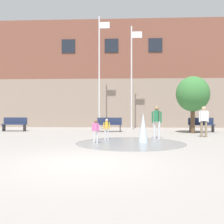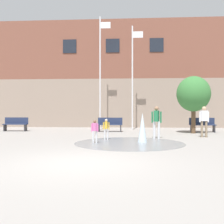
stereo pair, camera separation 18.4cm
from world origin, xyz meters
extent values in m
plane|color=gray|center=(0.00, 0.00, 0.00)|extent=(100.00, 100.00, 0.00)
cube|color=gray|center=(0.00, 17.17, 1.97)|extent=(36.00, 6.00, 3.94)
cube|color=brown|center=(0.00, 17.17, 6.34)|extent=(36.00, 6.00, 4.81)
cube|color=#1E232D|center=(-3.50, 14.15, 6.58)|extent=(1.10, 0.06, 1.10)
cube|color=#1E232D|center=(0.00, 14.15, 6.58)|extent=(1.10, 0.06, 1.10)
cube|color=#1E232D|center=(3.50, 14.15, 6.58)|extent=(1.10, 0.06, 1.10)
cylinder|color=gray|center=(1.32, 4.29, 0.00)|extent=(4.67, 4.67, 0.01)
cone|color=silver|center=(1.88, 4.57, 0.65)|extent=(0.41, 0.41, 1.30)
cube|color=#28282D|center=(-6.93, 10.05, 0.22)|extent=(0.06, 0.40, 0.44)
cube|color=#28282D|center=(-5.53, 10.05, 0.22)|extent=(0.06, 0.40, 0.44)
cube|color=#232D4C|center=(-6.23, 10.05, 0.47)|extent=(1.60, 0.44, 0.05)
cube|color=#232D4C|center=(-6.23, 10.25, 0.70)|extent=(1.60, 0.04, 0.42)
cube|color=#28282D|center=(-0.62, 10.01, 0.22)|extent=(0.06, 0.40, 0.44)
cube|color=#28282D|center=(0.78, 10.01, 0.22)|extent=(0.06, 0.40, 0.44)
cube|color=#232D4C|center=(0.08, 10.01, 0.47)|extent=(1.60, 0.44, 0.05)
cube|color=#232D4C|center=(0.08, 10.21, 0.70)|extent=(1.60, 0.04, 0.42)
cube|color=#28282D|center=(5.26, 10.00, 0.22)|extent=(0.06, 0.40, 0.44)
cube|color=#28282D|center=(6.66, 10.00, 0.22)|extent=(0.06, 0.40, 0.44)
cube|color=#232D4C|center=(5.96, 10.00, 0.47)|extent=(1.60, 0.44, 0.05)
cube|color=#232D4C|center=(5.96, 10.20, 0.70)|extent=(1.60, 0.04, 0.42)
cylinder|color=#89755B|center=(5.05, 6.86, 0.42)|extent=(0.12, 0.12, 0.84)
cylinder|color=#89755B|center=(5.27, 6.86, 0.42)|extent=(0.12, 0.12, 0.84)
cube|color=white|center=(5.16, 6.86, 1.11)|extent=(0.36, 0.23, 0.54)
sphere|color=tan|center=(5.16, 6.86, 1.48)|extent=(0.21, 0.21, 0.21)
cylinder|color=white|center=(4.95, 6.86, 1.05)|extent=(0.08, 0.08, 0.55)
cylinder|color=white|center=(5.37, 6.86, 1.05)|extent=(0.08, 0.08, 0.55)
cylinder|color=silver|center=(2.55, 6.13, 0.42)|extent=(0.12, 0.12, 0.84)
cylinder|color=silver|center=(2.77, 6.13, 0.42)|extent=(0.12, 0.12, 0.84)
cube|color=#237547|center=(2.66, 6.13, 1.11)|extent=(0.31, 0.39, 0.54)
sphere|color=#997051|center=(2.66, 6.13, 1.48)|extent=(0.21, 0.21, 0.21)
cylinder|color=#237547|center=(2.45, 6.13, 1.05)|extent=(0.08, 0.08, 0.55)
cylinder|color=#237547|center=(2.87, 6.13, 1.05)|extent=(0.08, 0.08, 0.55)
cylinder|color=silver|center=(0.16, 5.47, 0.26)|extent=(0.07, 0.07, 0.52)
cylinder|color=silver|center=(0.29, 5.47, 0.26)|extent=(0.07, 0.07, 0.52)
cube|color=gold|center=(0.22, 5.47, 0.69)|extent=(0.14, 0.22, 0.33)
sphere|color=beige|center=(0.22, 5.47, 0.92)|extent=(0.13, 0.13, 0.13)
cylinder|color=gold|center=(0.09, 5.47, 0.65)|extent=(0.05, 0.05, 0.34)
cylinder|color=gold|center=(0.35, 5.47, 0.65)|extent=(0.05, 0.05, 0.34)
cylinder|color=silver|center=(-0.22, 4.14, 0.26)|extent=(0.07, 0.07, 0.52)
cylinder|color=silver|center=(-0.08, 4.14, 0.26)|extent=(0.07, 0.07, 0.52)
cube|color=pink|center=(-0.15, 4.14, 0.69)|extent=(0.24, 0.23, 0.33)
sphere|color=brown|center=(-0.15, 4.14, 0.92)|extent=(0.13, 0.13, 0.13)
cylinder|color=pink|center=(-0.28, 4.14, 0.65)|extent=(0.05, 0.05, 0.34)
cylinder|color=pink|center=(-0.02, 4.14, 0.65)|extent=(0.05, 0.05, 0.34)
cylinder|color=silver|center=(-0.77, 11.89, 4.06)|extent=(0.10, 0.10, 8.13)
cube|color=silver|center=(-0.37, 11.89, 7.50)|extent=(0.70, 0.02, 0.45)
cylinder|color=silver|center=(1.55, 11.89, 3.71)|extent=(0.10, 0.10, 7.41)
cube|color=silver|center=(1.95, 11.89, 6.79)|extent=(0.70, 0.02, 0.45)
cylinder|color=brown|center=(5.18, 9.18, 0.66)|extent=(0.26, 0.26, 1.32)
ellipsoid|color=#387538|center=(5.18, 9.18, 2.38)|extent=(2.01, 2.01, 2.13)
camera|label=1|loc=(1.10, -6.88, 1.41)|focal=42.00mm
camera|label=2|loc=(1.28, -6.87, 1.41)|focal=42.00mm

